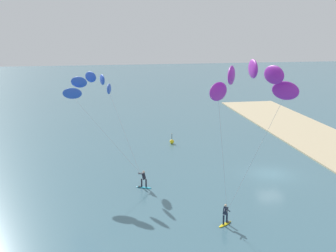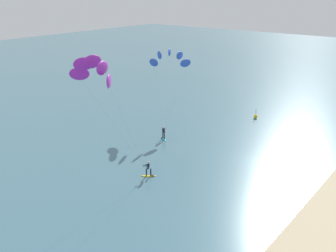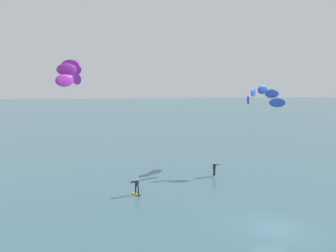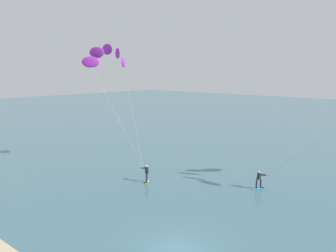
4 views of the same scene
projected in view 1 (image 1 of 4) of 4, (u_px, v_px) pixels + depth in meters
name	position (u px, v px, depth m)	size (l,w,h in m)	color
ground_plane	(271.00, 174.00, 46.35)	(240.00, 240.00, 0.00)	#426B7A
kitesurfer_nearshore	(251.00, 88.00, 26.63)	(7.58, 5.42, 13.13)	yellow
kitesurfer_mid_water	(93.00, 87.00, 46.20)	(9.65, 8.13, 10.23)	#23ADD1
marker_buoy	(172.00, 141.00, 57.57)	(0.56, 0.56, 1.38)	yellow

